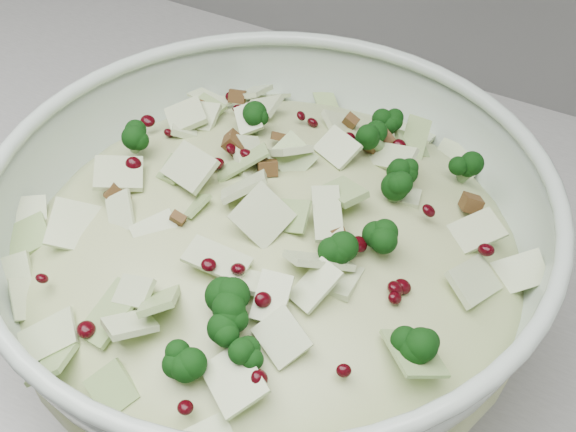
% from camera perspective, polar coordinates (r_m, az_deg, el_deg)
% --- Properties ---
extents(counter, '(3.60, 0.60, 0.90)m').
position_cam_1_polar(counter, '(1.11, -11.74, -13.17)').
color(counter, '#B4B3AF').
rests_on(counter, floor).
extents(mixing_bowl, '(0.44, 0.44, 0.15)m').
position_cam_1_polar(mixing_bowl, '(0.54, -1.20, -3.38)').
color(mixing_bowl, silver).
rests_on(mixing_bowl, counter).
extents(salad, '(0.39, 0.39, 0.15)m').
position_cam_1_polar(salad, '(0.52, -1.24, -1.61)').
color(salad, '#BFCB8B').
rests_on(salad, mixing_bowl).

